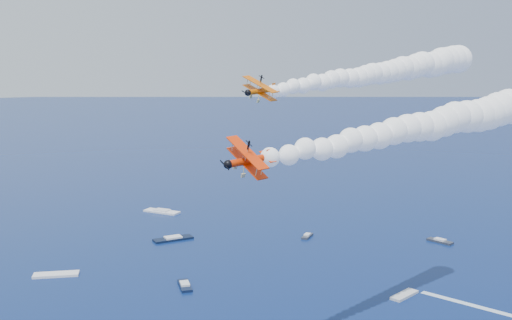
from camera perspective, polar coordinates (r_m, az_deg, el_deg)
name	(u,v)px	position (r m, az deg, el deg)	size (l,w,h in m)	color
biplane_lead	(261,91)	(106.29, 0.46, 6.43)	(6.87, 7.70, 4.64)	#D75904
biplane_trail	(249,160)	(72.20, -0.67, -0.05)	(6.54, 7.34, 4.42)	red
smoke_trail_lead	(381,72)	(131.93, 11.48, 7.97)	(67.21, 22.11, 12.02)	white
smoke_trail_trail	(444,122)	(94.71, 17.01, 3.42)	(68.88, 12.38, 12.02)	white
spectator_boats	(82,289)	(177.60, -15.86, -11.43)	(238.21, 174.66, 0.70)	#2C313B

